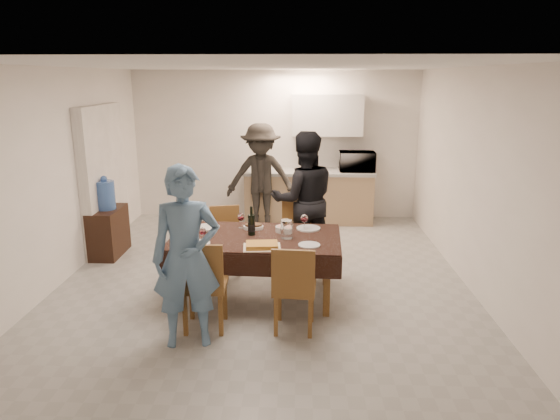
{
  "coord_description": "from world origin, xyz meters",
  "views": [
    {
      "loc": [
        0.43,
        -5.83,
        2.48
      ],
      "look_at": [
        0.21,
        -0.3,
        1.0
      ],
      "focal_mm": 32.0,
      "sensor_mm": 36.0,
      "label": 1
    }
  ],
  "objects_px": {
    "console": "(109,232)",
    "water_jug": "(105,195)",
    "dining_table": "(256,239)",
    "person_kitchen": "(261,177)",
    "microwave": "(357,161)",
    "savoury_tart": "(262,245)",
    "person_far": "(304,200)",
    "water_pitcher": "(286,229)",
    "wine_bottle": "(251,221)",
    "person_near": "(186,258)"
  },
  "relations": [
    {
      "from": "person_far",
      "to": "water_pitcher",
      "type": "bearing_deg",
      "value": 69.97
    },
    {
      "from": "water_pitcher",
      "to": "console",
      "type": "bearing_deg",
      "value": 151.67
    },
    {
      "from": "console",
      "to": "person_near",
      "type": "distance_m",
      "value": 2.97
    },
    {
      "from": "console",
      "to": "water_jug",
      "type": "bearing_deg",
      "value": 0.0
    },
    {
      "from": "console",
      "to": "savoury_tart",
      "type": "distance_m",
      "value": 2.92
    },
    {
      "from": "person_kitchen",
      "to": "person_near",
      "type": "bearing_deg",
      "value": -96.12
    },
    {
      "from": "savoury_tart",
      "to": "person_kitchen",
      "type": "bearing_deg",
      "value": 94.55
    },
    {
      "from": "water_jug",
      "to": "microwave",
      "type": "xyz_separation_m",
      "value": [
        3.7,
        1.83,
        0.2
      ]
    },
    {
      "from": "person_kitchen",
      "to": "savoury_tart",
      "type": "bearing_deg",
      "value": -85.45
    },
    {
      "from": "savoury_tart",
      "to": "person_far",
      "type": "distance_m",
      "value": 1.51
    },
    {
      "from": "console",
      "to": "wine_bottle",
      "type": "xyz_separation_m",
      "value": [
        2.18,
        -1.29,
        0.57
      ]
    },
    {
      "from": "wine_bottle",
      "to": "person_far",
      "type": "xyz_separation_m",
      "value": [
        0.6,
        1.0,
        0.0
      ]
    },
    {
      "from": "wine_bottle",
      "to": "person_kitchen",
      "type": "height_order",
      "value": "person_kitchen"
    },
    {
      "from": "dining_table",
      "to": "console",
      "type": "relative_size",
      "value": 2.64
    },
    {
      "from": "water_jug",
      "to": "microwave",
      "type": "relative_size",
      "value": 0.67
    },
    {
      "from": "person_near",
      "to": "person_kitchen",
      "type": "relative_size",
      "value": 0.98
    },
    {
      "from": "console",
      "to": "water_pitcher",
      "type": "xyz_separation_m",
      "value": [
        2.58,
        -1.39,
        0.5
      ]
    },
    {
      "from": "console",
      "to": "person_kitchen",
      "type": "relative_size",
      "value": 0.42
    },
    {
      "from": "water_jug",
      "to": "water_pitcher",
      "type": "relative_size",
      "value": 1.95
    },
    {
      "from": "savoury_tart",
      "to": "person_kitchen",
      "type": "xyz_separation_m",
      "value": [
        -0.25,
        3.09,
        0.12
      ]
    },
    {
      "from": "dining_table",
      "to": "person_far",
      "type": "height_order",
      "value": "person_far"
    },
    {
      "from": "person_kitchen",
      "to": "water_pitcher",
      "type": "bearing_deg",
      "value": -79.82
    },
    {
      "from": "microwave",
      "to": "person_far",
      "type": "distance_m",
      "value": 2.31
    },
    {
      "from": "water_jug",
      "to": "wine_bottle",
      "type": "xyz_separation_m",
      "value": [
        2.18,
        -1.29,
        0.03
      ]
    },
    {
      "from": "person_near",
      "to": "dining_table",
      "type": "bearing_deg",
      "value": 50.43
    },
    {
      "from": "savoury_tart",
      "to": "person_far",
      "type": "bearing_deg",
      "value": 72.53
    },
    {
      "from": "dining_table",
      "to": "console",
      "type": "bearing_deg",
      "value": 151.49
    },
    {
      "from": "water_pitcher",
      "to": "savoury_tart",
      "type": "bearing_deg",
      "value": -127.15
    },
    {
      "from": "water_jug",
      "to": "person_near",
      "type": "distance_m",
      "value": 2.92
    },
    {
      "from": "savoury_tart",
      "to": "person_kitchen",
      "type": "distance_m",
      "value": 3.11
    },
    {
      "from": "water_pitcher",
      "to": "person_far",
      "type": "distance_m",
      "value": 1.12
    },
    {
      "from": "water_jug",
      "to": "person_near",
      "type": "height_order",
      "value": "person_near"
    },
    {
      "from": "dining_table",
      "to": "water_pitcher",
      "type": "xyz_separation_m",
      "value": [
        0.35,
        -0.05,
        0.14
      ]
    },
    {
      "from": "console",
      "to": "microwave",
      "type": "distance_m",
      "value": 4.19
    },
    {
      "from": "dining_table",
      "to": "person_kitchen",
      "type": "distance_m",
      "value": 2.72
    },
    {
      "from": "water_jug",
      "to": "microwave",
      "type": "distance_m",
      "value": 4.13
    },
    {
      "from": "console",
      "to": "water_jug",
      "type": "height_order",
      "value": "water_jug"
    },
    {
      "from": "wine_bottle",
      "to": "microwave",
      "type": "distance_m",
      "value": 3.47
    },
    {
      "from": "water_jug",
      "to": "person_kitchen",
      "type": "height_order",
      "value": "person_kitchen"
    },
    {
      "from": "water_pitcher",
      "to": "person_near",
      "type": "xyz_separation_m",
      "value": [
        -0.9,
        -1.0,
        0.02
      ]
    },
    {
      "from": "wine_bottle",
      "to": "microwave",
      "type": "bearing_deg",
      "value": 63.93
    },
    {
      "from": "wine_bottle",
      "to": "person_near",
      "type": "xyz_separation_m",
      "value": [
        -0.5,
        -1.1,
        -0.04
      ]
    },
    {
      "from": "water_pitcher",
      "to": "person_far",
      "type": "bearing_deg",
      "value": 79.7
    },
    {
      "from": "dining_table",
      "to": "water_pitcher",
      "type": "bearing_deg",
      "value": -5.63
    },
    {
      "from": "water_jug",
      "to": "microwave",
      "type": "height_order",
      "value": "microwave"
    },
    {
      "from": "microwave",
      "to": "water_pitcher",
      "type": "bearing_deg",
      "value": 70.73
    },
    {
      "from": "wine_bottle",
      "to": "savoury_tart",
      "type": "bearing_deg",
      "value": -70.77
    },
    {
      "from": "savoury_tart",
      "to": "person_near",
      "type": "xyz_separation_m",
      "value": [
        -0.65,
        -0.67,
        0.1
      ]
    },
    {
      "from": "dining_table",
      "to": "person_far",
      "type": "xyz_separation_m",
      "value": [
        0.55,
        1.05,
        0.2
      ]
    },
    {
      "from": "water_pitcher",
      "to": "person_far",
      "type": "height_order",
      "value": "person_far"
    }
  ]
}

